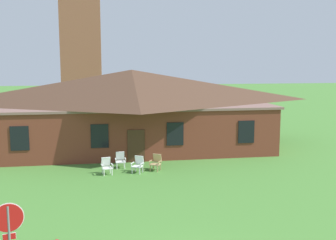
% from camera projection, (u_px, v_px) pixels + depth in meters
% --- Properties ---
extents(brick_building, '(19.92, 10.40, 5.77)m').
position_uv_depth(brick_building, '(132.00, 108.00, 30.34)').
color(brick_building, brown).
rests_on(brick_building, ground).
extents(dome_tower, '(5.18, 5.18, 20.68)m').
position_uv_depth(dome_tower, '(81.00, 36.00, 49.90)').
color(dome_tower, '#93563D').
rests_on(dome_tower, ground).
extents(stop_sign, '(0.79, 0.23, 2.73)m').
position_uv_depth(stop_sign, '(9.00, 232.00, 10.63)').
color(stop_sign, slate).
rests_on(stop_sign, ground).
extents(lawn_chair_by_porch, '(0.73, 0.77, 0.96)m').
position_uv_depth(lawn_chair_by_porch, '(107.00, 166.00, 23.03)').
color(lawn_chair_by_porch, silver).
rests_on(lawn_chair_by_porch, ground).
extents(lawn_chair_near_door, '(0.66, 0.68, 0.96)m').
position_uv_depth(lawn_chair_near_door, '(120.00, 159.00, 24.44)').
color(lawn_chair_near_door, white).
rests_on(lawn_chair_near_door, ground).
extents(lawn_chair_left_end, '(0.82, 0.85, 0.96)m').
position_uv_depth(lawn_chair_left_end, '(138.00, 164.00, 23.38)').
color(lawn_chair_left_end, white).
rests_on(lawn_chair_left_end, ground).
extents(lawn_chair_middle, '(0.83, 0.86, 0.96)m').
position_uv_depth(lawn_chair_middle, '(156.00, 162.00, 23.85)').
color(lawn_chair_middle, tan).
rests_on(lawn_chair_middle, ground).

